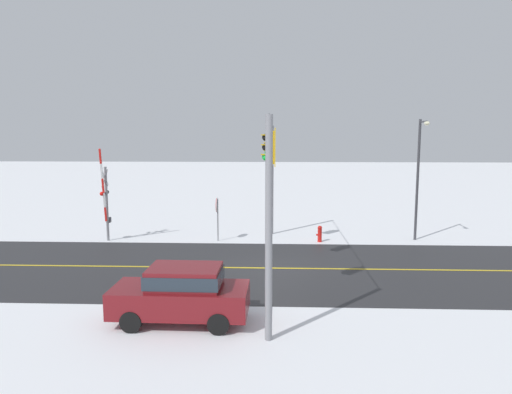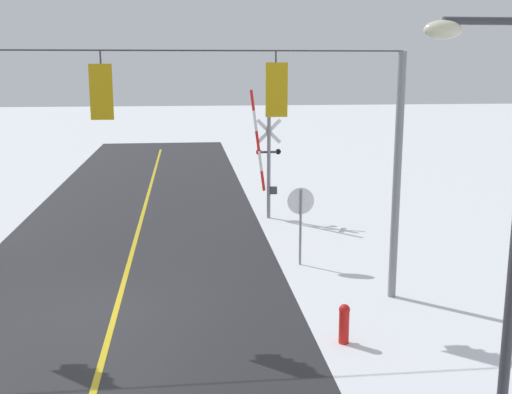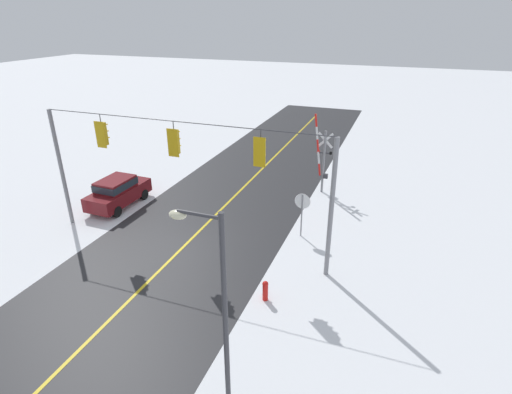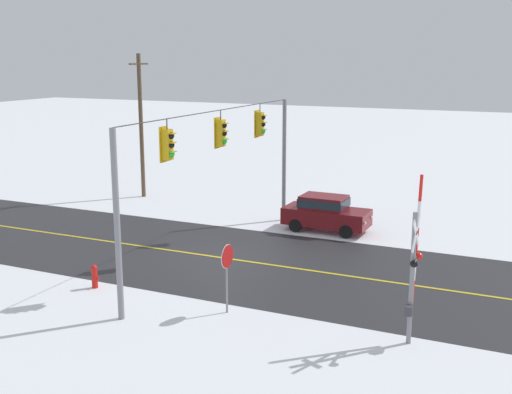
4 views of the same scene
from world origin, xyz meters
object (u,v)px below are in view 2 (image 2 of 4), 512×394
(railroad_crossing, at_px, (267,159))
(streetlamp_near, at_px, (501,228))
(stop_sign, at_px, (301,209))
(fire_hydrant, at_px, (344,322))

(railroad_crossing, relative_size, streetlamp_near, 0.77)
(stop_sign, bearing_deg, railroad_crossing, -87.83)
(streetlamp_near, height_order, fire_hydrant, streetlamp_near)
(streetlamp_near, bearing_deg, fire_hydrant, -84.38)
(fire_hydrant, bearing_deg, railroad_crossing, -89.11)
(stop_sign, xyz_separation_m, fire_hydrant, (0.05, 5.49, -1.25))
(streetlamp_near, relative_size, fire_hydrant, 7.39)
(stop_sign, height_order, railroad_crossing, railroad_crossing)
(streetlamp_near, bearing_deg, railroad_crossing, -87.62)
(stop_sign, height_order, fire_hydrant, stop_sign)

